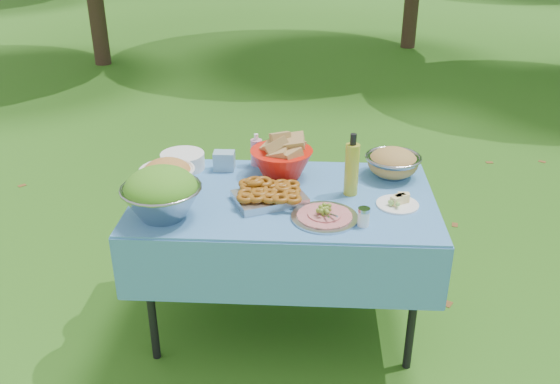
{
  "coord_description": "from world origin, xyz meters",
  "views": [
    {
      "loc": [
        0.12,
        -2.58,
        2.06
      ],
      "look_at": [
        -0.02,
        0.0,
        0.78
      ],
      "focal_mm": 38.0,
      "sensor_mm": 36.0,
      "label": 1
    }
  ],
  "objects_px": {
    "pasta_bowl_steel": "(393,162)",
    "oil_bottle": "(352,165)",
    "plate_stack": "(183,161)",
    "bread_bowl": "(282,156)",
    "salad_bowl": "(161,193)",
    "picnic_table": "(284,262)",
    "charcuterie_platter": "(325,211)"
  },
  "relations": [
    {
      "from": "salad_bowl",
      "to": "pasta_bowl_steel",
      "type": "relative_size",
      "value": 1.27
    },
    {
      "from": "salad_bowl",
      "to": "charcuterie_platter",
      "type": "distance_m",
      "value": 0.74
    },
    {
      "from": "bread_bowl",
      "to": "pasta_bowl_steel",
      "type": "bearing_deg",
      "value": 2.58
    },
    {
      "from": "pasta_bowl_steel",
      "to": "oil_bottle",
      "type": "height_order",
      "value": "oil_bottle"
    },
    {
      "from": "bread_bowl",
      "to": "charcuterie_platter",
      "type": "xyz_separation_m",
      "value": [
        0.22,
        -0.46,
        -0.07
      ]
    },
    {
      "from": "picnic_table",
      "to": "salad_bowl",
      "type": "bearing_deg",
      "value": -156.06
    },
    {
      "from": "pasta_bowl_steel",
      "to": "picnic_table",
      "type": "bearing_deg",
      "value": -154.14
    },
    {
      "from": "oil_bottle",
      "to": "charcuterie_platter",
      "type": "bearing_deg",
      "value": -116.79
    },
    {
      "from": "charcuterie_platter",
      "to": "bread_bowl",
      "type": "bearing_deg",
      "value": 115.6
    },
    {
      "from": "picnic_table",
      "to": "pasta_bowl_steel",
      "type": "height_order",
      "value": "pasta_bowl_steel"
    },
    {
      "from": "salad_bowl",
      "to": "oil_bottle",
      "type": "relative_size",
      "value": 1.15
    },
    {
      "from": "salad_bowl",
      "to": "charcuterie_platter",
      "type": "bearing_deg",
      "value": 1.86
    },
    {
      "from": "pasta_bowl_steel",
      "to": "charcuterie_platter",
      "type": "xyz_separation_m",
      "value": [
        -0.36,
        -0.48,
        -0.04
      ]
    },
    {
      "from": "salad_bowl",
      "to": "picnic_table",
      "type": "bearing_deg",
      "value": 23.94
    },
    {
      "from": "oil_bottle",
      "to": "plate_stack",
      "type": "bearing_deg",
      "value": 163.53
    },
    {
      "from": "plate_stack",
      "to": "bread_bowl",
      "type": "xyz_separation_m",
      "value": [
        0.53,
        -0.06,
        0.07
      ]
    },
    {
      "from": "bread_bowl",
      "to": "charcuterie_platter",
      "type": "relative_size",
      "value": 1.06
    },
    {
      "from": "salad_bowl",
      "to": "charcuterie_platter",
      "type": "relative_size",
      "value": 1.18
    },
    {
      "from": "plate_stack",
      "to": "pasta_bowl_steel",
      "type": "relative_size",
      "value": 0.83
    },
    {
      "from": "bread_bowl",
      "to": "oil_bottle",
      "type": "xyz_separation_m",
      "value": [
        0.35,
        -0.2,
        0.05
      ]
    },
    {
      "from": "oil_bottle",
      "to": "bread_bowl",
      "type": "bearing_deg",
      "value": 150.15
    },
    {
      "from": "charcuterie_platter",
      "to": "oil_bottle",
      "type": "height_order",
      "value": "oil_bottle"
    },
    {
      "from": "plate_stack",
      "to": "oil_bottle",
      "type": "bearing_deg",
      "value": -16.47
    },
    {
      "from": "plate_stack",
      "to": "bread_bowl",
      "type": "height_order",
      "value": "bread_bowl"
    },
    {
      "from": "bread_bowl",
      "to": "oil_bottle",
      "type": "height_order",
      "value": "oil_bottle"
    },
    {
      "from": "pasta_bowl_steel",
      "to": "plate_stack",
      "type": "bearing_deg",
      "value": 178.21
    },
    {
      "from": "picnic_table",
      "to": "charcuterie_platter",
      "type": "bearing_deg",
      "value": -47.93
    },
    {
      "from": "salad_bowl",
      "to": "charcuterie_platter",
      "type": "height_order",
      "value": "salad_bowl"
    },
    {
      "from": "bread_bowl",
      "to": "salad_bowl",
      "type": "bearing_deg",
      "value": -136.93
    },
    {
      "from": "bread_bowl",
      "to": "charcuterie_platter",
      "type": "distance_m",
      "value": 0.51
    },
    {
      "from": "pasta_bowl_steel",
      "to": "charcuterie_platter",
      "type": "height_order",
      "value": "pasta_bowl_steel"
    },
    {
      "from": "picnic_table",
      "to": "oil_bottle",
      "type": "distance_m",
      "value": 0.63
    }
  ]
}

